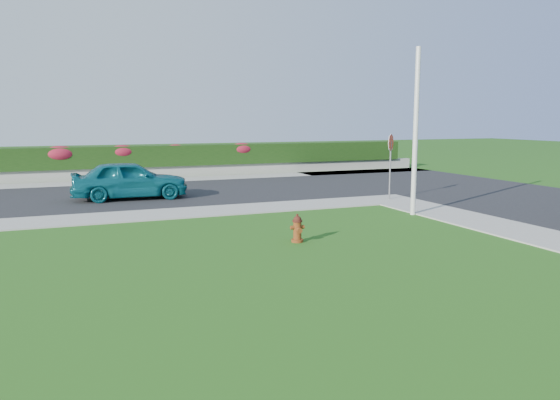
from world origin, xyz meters
name	(u,v)px	position (x,y,z in m)	size (l,w,h in m)	color
ground	(339,286)	(0.00, 0.00, 0.00)	(120.00, 120.00, 0.00)	black
street_far	(53,199)	(-5.00, 14.00, 0.02)	(26.00, 8.00, 0.04)	black
sidewalk_far	(16,224)	(-6.00, 9.00, 0.02)	(24.00, 2.00, 0.04)	gray
curb_corner	(388,199)	(7.00, 9.00, 0.02)	(2.00, 2.00, 0.04)	gray
sidewalk_beyond	(140,181)	(-1.00, 19.00, 0.02)	(34.00, 2.00, 0.04)	gray
retaining_wall	(136,173)	(-1.00, 20.50, 0.30)	(34.00, 0.40, 0.60)	gray
hedge	(135,156)	(-1.00, 20.60, 1.15)	(32.00, 0.90, 1.10)	black
fire_hydrant	(297,229)	(0.79, 3.69, 0.34)	(0.37, 0.35, 0.72)	#58240D
sedan_teal	(130,180)	(-2.22, 12.82, 0.78)	(1.75, 4.35, 1.48)	#0D5B69
utility_pole	(416,132)	(5.92, 5.93, 2.68)	(0.16, 0.16, 5.35)	silver
stop_sign	(391,151)	(7.05, 9.00, 1.90)	(0.54, 0.47, 2.56)	slate
flower_clump_c	(60,154)	(-4.64, 20.50, 1.39)	(1.57, 1.01, 0.79)	#A21B33
flower_clump_d	(123,152)	(-1.63, 20.50, 1.43)	(1.38, 0.89, 0.69)	#A21B33
flower_clump_e	(176,149)	(1.12, 20.50, 1.49)	(1.06, 0.68, 0.53)	#A21B33
flower_clump_f	(242,149)	(4.84, 20.50, 1.43)	(1.38, 0.89, 0.69)	#A21B33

